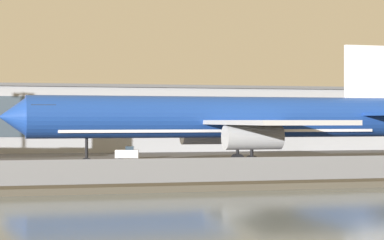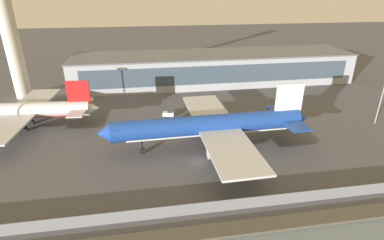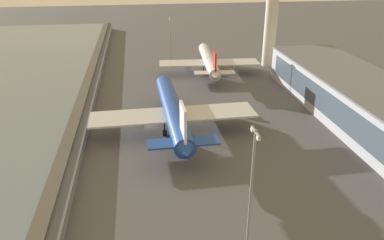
{
  "view_description": "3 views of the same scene",
  "coord_description": "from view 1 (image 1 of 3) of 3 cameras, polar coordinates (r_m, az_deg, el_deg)",
  "views": [
    {
      "loc": [
        -21.08,
        -76.49,
        5.43
      ],
      "look_at": [
        -0.47,
        4.85,
        5.43
      ],
      "focal_mm": 70.0,
      "sensor_mm": 36.0,
      "label": 1
    },
    {
      "loc": [
        -10.66,
        -54.47,
        34.55
      ],
      "look_at": [
        -0.11,
        9.77,
        5.6
      ],
      "focal_mm": 28.0,
      "sensor_mm": 36.0,
      "label": 2
    },
    {
      "loc": [
        91.76,
        -2.26,
        43.13
      ],
      "look_at": [
        4.2,
        10.89,
        2.89
      ],
      "focal_mm": 35.0,
      "sensor_mm": 36.0,
      "label": 3
    }
  ],
  "objects": [
    {
      "name": "terminal_building",
      "position": [
        139.15,
        1.38,
        0.12
      ],
      "size": [
        106.42,
        22.08,
        11.42
      ],
      "color": "#9EA3AD",
      "rests_on": "ground"
    },
    {
      "name": "cargo_jet_blue",
      "position": [
        86.11,
        2.55,
        0.09
      ],
      "size": [
        49.28,
        41.99,
        14.6
      ],
      "color": "#193D93",
      "rests_on": "ground"
    },
    {
      "name": "shoreline_seawall",
      "position": [
        60.05,
        6.42,
        -4.95
      ],
      "size": [
        320.0,
        3.0,
        0.5
      ],
      "color": "#474238",
      "rests_on": "ground"
    },
    {
      "name": "perimeter_fence",
      "position": [
        64.2,
        5.0,
        -3.84
      ],
      "size": [
        280.0,
        0.1,
        2.26
      ],
      "color": "slate",
      "rests_on": "ground"
    },
    {
      "name": "baggage_tug",
      "position": [
        103.86,
        -4.96,
        -2.55
      ],
      "size": [
        3.48,
        2.29,
        1.8
      ],
      "color": "white",
      "rests_on": "ground"
    },
    {
      "name": "ground_plane",
      "position": [
        79.53,
        1.19,
        -3.92
      ],
      "size": [
        500.0,
        500.0,
        0.0
      ],
      "primitive_type": "plane",
      "color": "#4C4C51"
    }
  ]
}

